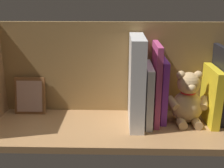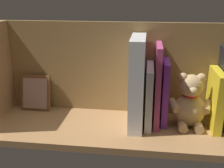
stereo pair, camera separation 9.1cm
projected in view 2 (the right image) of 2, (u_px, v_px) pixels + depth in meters
ground_plane at (112, 127)px, 96.09cm from camera, size 86.57×30.39×2.20cm
shelf_back_panel at (117, 68)px, 102.81cm from camera, size 86.57×1.50×33.04cm
book_0 at (224, 88)px, 91.99cm from camera, size 2.56×13.39×26.05cm
book_1 at (215, 99)px, 92.16cm from camera, size 2.91×16.06×19.05cm
teddy_bear at (190, 103)px, 92.80cm from camera, size 14.78×11.73×18.21cm
book_2 at (165, 92)px, 95.32cm from camera, size 2.01×12.88×21.43cm
book_3 at (158, 85)px, 93.55cm from camera, size 1.78×15.48×26.98cm
book_4 at (149, 95)px, 94.21cm from camera, size 2.21×17.07×20.02cm
dictionary_thick_white at (137, 82)px, 92.14cm from camera, size 4.62×19.16×29.60cm
picture_frame_leaning at (36, 93)px, 106.40cm from camera, size 10.97×4.07×13.48cm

